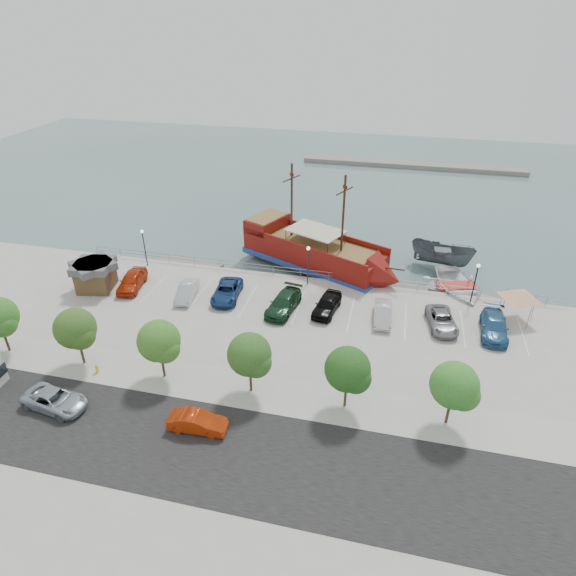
# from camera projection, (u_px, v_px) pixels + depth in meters

# --- Properties ---
(ground) EXTENTS (160.00, 160.00, 0.00)m
(ground) POSITION_uv_depth(u_px,v_px,m) (294.00, 328.00, 44.58)
(ground) COLOR #486561
(land_slab) EXTENTS (100.00, 58.00, 1.20)m
(land_slab) POSITION_uv_depth(u_px,v_px,m) (211.00, 534.00, 26.77)
(land_slab) COLOR #A29E93
(land_slab) RESTS_ON ground
(street) EXTENTS (100.00, 8.00, 0.04)m
(street) POSITION_uv_depth(u_px,v_px,m) (239.00, 456.00, 30.65)
(street) COLOR black
(street) RESTS_ON land_slab
(sidewalk) EXTENTS (100.00, 4.00, 0.05)m
(sidewalk) POSITION_uv_depth(u_px,v_px,m) (264.00, 392.00, 35.68)
(sidewalk) COLOR #A9A699
(sidewalk) RESTS_ON land_slab
(seawall_railing) EXTENTS (50.00, 0.06, 1.00)m
(seawall_railing) POSITION_uv_depth(u_px,v_px,m) (310.00, 274.00, 50.35)
(seawall_railing) COLOR gray
(seawall_railing) RESTS_ON land_slab
(far_shore) EXTENTS (40.00, 3.00, 0.80)m
(far_shore) POSITION_uv_depth(u_px,v_px,m) (412.00, 165.00, 88.52)
(far_shore) COLOR gray
(far_shore) RESTS_ON ground
(pirate_ship) EXTENTS (19.22, 12.32, 12.04)m
(pirate_ship) POSITION_uv_depth(u_px,v_px,m) (324.00, 256.00, 52.80)
(pirate_ship) COLOR maroon
(pirate_ship) RESTS_ON ground
(patrol_boat) EXTENTS (7.63, 4.70, 2.77)m
(patrol_boat) POSITION_uv_depth(u_px,v_px,m) (442.00, 257.00, 54.10)
(patrol_boat) COLOR #4A5155
(patrol_boat) RESTS_ON ground
(speedboat) EXTENTS (7.68, 9.20, 1.64)m
(speedboat) POSITION_uv_depth(u_px,v_px,m) (457.00, 288.00, 49.20)
(speedboat) COLOR white
(speedboat) RESTS_ON ground
(dock_west) EXTENTS (7.67, 2.89, 0.43)m
(dock_west) POSITION_uv_depth(u_px,v_px,m) (190.00, 264.00, 55.00)
(dock_west) COLOR gray
(dock_west) RESTS_ON ground
(dock_mid) EXTENTS (7.99, 3.04, 0.45)m
(dock_mid) POSITION_uv_depth(u_px,v_px,m) (389.00, 287.00, 50.55)
(dock_mid) COLOR slate
(dock_mid) RESTS_ON ground
(dock_east) EXTENTS (7.91, 4.98, 0.44)m
(dock_east) POSITION_uv_depth(u_px,v_px,m) (465.00, 296.00, 49.05)
(dock_east) COLOR gray
(dock_east) RESTS_ON ground
(shed) EXTENTS (4.19, 4.19, 2.95)m
(shed) POSITION_uv_depth(u_px,v_px,m) (95.00, 275.00, 48.06)
(shed) COLOR brown
(shed) RESTS_ON land_slab
(canopy_tent) EXTENTS (5.26, 5.26, 3.39)m
(canopy_tent) POSITION_uv_depth(u_px,v_px,m) (522.00, 290.00, 42.74)
(canopy_tent) COLOR slate
(canopy_tent) RESTS_ON land_slab
(street_van) EXTENTS (5.03, 2.81, 1.33)m
(street_van) POSITION_uv_depth(u_px,v_px,m) (55.00, 400.00, 34.09)
(street_van) COLOR #959FA7
(street_van) RESTS_ON street
(street_sedan) EXTENTS (4.09, 1.60, 1.32)m
(street_sedan) POSITION_uv_depth(u_px,v_px,m) (198.00, 422.00, 32.28)
(street_sedan) COLOR #B32D0A
(street_sedan) RESTS_ON street
(fire_hydrant) EXTENTS (0.26, 0.26, 0.76)m
(fire_hydrant) POSITION_uv_depth(u_px,v_px,m) (97.00, 368.00, 37.43)
(fire_hydrant) COLOR #D2CA15
(fire_hydrant) RESTS_ON sidewalk
(lamp_post_left) EXTENTS (0.36, 0.36, 4.28)m
(lamp_post_left) POSITION_uv_depth(u_px,v_px,m) (144.00, 241.00, 51.58)
(lamp_post_left) COLOR black
(lamp_post_left) RESTS_ON land_slab
(lamp_post_mid) EXTENTS (0.36, 0.36, 4.28)m
(lamp_post_mid) POSITION_uv_depth(u_px,v_px,m) (308.00, 259.00, 48.03)
(lamp_post_mid) COLOR black
(lamp_post_mid) RESTS_ON land_slab
(lamp_post_right) EXTENTS (0.36, 0.36, 4.28)m
(lamp_post_right) POSITION_uv_depth(u_px,v_px,m) (476.00, 277.00, 44.87)
(lamp_post_right) COLOR black
(lamp_post_right) RESTS_ON land_slab
(tree_b) EXTENTS (3.30, 3.20, 5.00)m
(tree_b) POSITION_uv_depth(u_px,v_px,m) (77.00, 330.00, 36.88)
(tree_b) COLOR #473321
(tree_b) RESTS_ON sidewalk
(tree_c) EXTENTS (3.30, 3.20, 5.00)m
(tree_c) POSITION_uv_depth(u_px,v_px,m) (160.00, 343.00, 35.50)
(tree_c) COLOR #473321
(tree_c) RESTS_ON sidewalk
(tree_d) EXTENTS (3.30, 3.20, 5.00)m
(tree_d) POSITION_uv_depth(u_px,v_px,m) (251.00, 356.00, 34.12)
(tree_d) COLOR #473321
(tree_d) RESTS_ON sidewalk
(tree_e) EXTENTS (3.30, 3.20, 5.00)m
(tree_e) POSITION_uv_depth(u_px,v_px,m) (349.00, 371.00, 32.74)
(tree_e) COLOR #473321
(tree_e) RESTS_ON sidewalk
(tree_f) EXTENTS (3.30, 3.20, 5.00)m
(tree_f) POSITION_uv_depth(u_px,v_px,m) (456.00, 387.00, 31.36)
(tree_f) COLOR #473321
(tree_f) RESTS_ON sidewalk
(parked_car_a) EXTENTS (2.71, 5.16, 1.67)m
(parked_car_a) POSITION_uv_depth(u_px,v_px,m) (132.00, 280.00, 48.52)
(parked_car_a) COLOR #B12D0C
(parked_car_a) RESTS_ON land_slab
(parked_car_b) EXTENTS (2.07, 4.44, 1.41)m
(parked_car_b) POSITION_uv_depth(u_px,v_px,m) (187.00, 291.00, 46.95)
(parked_car_b) COLOR silver
(parked_car_b) RESTS_ON land_slab
(parked_car_c) EXTENTS (2.90, 5.38, 1.44)m
(parked_car_c) POSITION_uv_depth(u_px,v_px,m) (227.00, 291.00, 46.89)
(parked_car_c) COLOR navy
(parked_car_c) RESTS_ON land_slab
(parked_car_d) EXTENTS (2.98, 5.67, 1.57)m
(parked_car_d) POSITION_uv_depth(u_px,v_px,m) (284.00, 303.00, 44.93)
(parked_car_d) COLOR #153720
(parked_car_d) RESTS_ON land_slab
(parked_car_e) EXTENTS (2.59, 4.93, 1.60)m
(parked_car_e) POSITION_uv_depth(u_px,v_px,m) (327.00, 304.00, 44.74)
(parked_car_e) COLOR black
(parked_car_e) RESTS_ON land_slab
(parked_car_f) EXTENTS (1.78, 4.45, 1.44)m
(parked_car_f) POSITION_uv_depth(u_px,v_px,m) (383.00, 313.00, 43.56)
(parked_car_f) COLOR silver
(parked_car_f) RESTS_ON land_slab
(parked_car_g) EXTENTS (3.03, 5.12, 1.34)m
(parked_car_g) POSITION_uv_depth(u_px,v_px,m) (442.00, 320.00, 42.66)
(parked_car_g) COLOR gray
(parked_car_g) RESTS_ON land_slab
(parked_car_h) EXTENTS (2.46, 5.43, 1.54)m
(parked_car_h) POSITION_uv_depth(u_px,v_px,m) (494.00, 326.00, 41.71)
(parked_car_h) COLOR #285883
(parked_car_h) RESTS_ON land_slab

